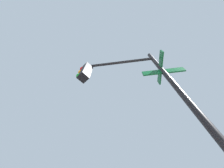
{
  "coord_description": "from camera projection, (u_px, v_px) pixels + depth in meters",
  "views": [
    {
      "loc": [
        -6.93,
        -5.24,
        1.75
      ],
      "look_at": [
        -5.67,
        -6.59,
        4.75
      ],
      "focal_mm": 19.11,
      "sensor_mm": 36.0,
      "label": 1
    }
  ],
  "objects": [
    {
      "name": "traffic_signal_near",
      "position": [
        127.0,
        83.0,
        2.95
      ],
      "size": [
        2.5,
        1.91,
        6.07
      ],
      "color": "black",
      "rests_on": "ground_plane"
    }
  ]
}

